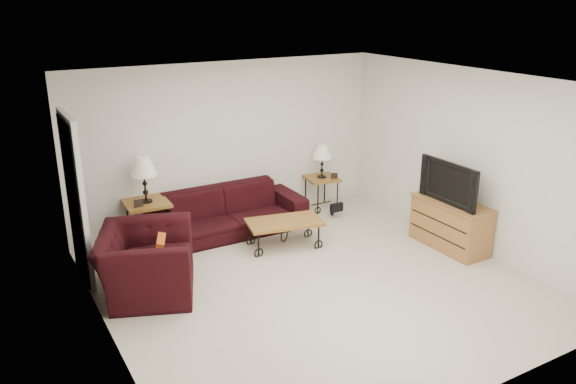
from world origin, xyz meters
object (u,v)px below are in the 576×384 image
object	(u,v)px
side_table_left	(148,223)
side_table_right	(321,193)
coffee_table	(284,234)
tv_stand	(450,225)
armchair	(146,263)
backpack	(332,203)
lamp_right	(322,161)
television	(453,182)
sofa	(228,212)
lamp_left	(144,180)

from	to	relation	value
side_table_left	side_table_right	world-z (taller)	side_table_left
coffee_table	tv_stand	world-z (taller)	tv_stand
armchair	backpack	size ratio (longest dim) A/B	2.76
lamp_right	side_table_left	bearing A→B (deg)	180.00
television	backpack	bearing A→B (deg)	-158.38
sofa	armchair	size ratio (longest dim) A/B	1.91
lamp_left	lamp_right	distance (m)	2.96
lamp_left	armchair	size ratio (longest dim) A/B	0.54
armchair	television	xyz separation A→B (m)	(4.08, -0.85, 0.59)
side_table_left	side_table_right	xyz separation A→B (m)	(2.95, 0.00, -0.05)
tv_stand	backpack	size ratio (longest dim) A/B	2.60
backpack	coffee_table	bearing A→B (deg)	-144.03
sofa	side_table_left	size ratio (longest dim) A/B	3.55
backpack	lamp_right	bearing A→B (deg)	93.99
lamp_right	armchair	size ratio (longest dim) A/B	0.45
sofa	side_table_left	bearing A→B (deg)	171.22
side_table_right	television	world-z (taller)	television
lamp_right	backpack	distance (m)	0.71
side_table_right	coffee_table	xyz separation A→B (m)	(-1.30, -1.03, -0.08)
armchair	tv_stand	xyz separation A→B (m)	(4.11, -0.85, -0.05)
lamp_right	television	world-z (taller)	television
lamp_right	coffee_table	bearing A→B (deg)	-141.62
lamp_right	coffee_table	world-z (taller)	lamp_right
lamp_left	sofa	bearing A→B (deg)	-8.78
lamp_right	coffee_table	size ratio (longest dim) A/B	0.53
side_table_left	coffee_table	bearing A→B (deg)	-31.92
lamp_left	lamp_right	size ratio (longest dim) A/B	1.19
tv_stand	television	world-z (taller)	television
lamp_left	side_table_right	bearing A→B (deg)	0.00
side_table_right	lamp_left	world-z (taller)	lamp_left
side_table_left	lamp_right	size ratio (longest dim) A/B	1.19
lamp_right	backpack	bearing A→B (deg)	-94.74
sofa	armchair	distance (m)	1.99
sofa	armchair	xyz separation A→B (m)	(-1.60, -1.19, 0.06)
side_table_right	lamp_right	bearing A→B (deg)	0.00
side_table_right	backpack	xyz separation A→B (m)	(-0.03, -0.38, -0.06)
side_table_left	lamp_left	size ratio (longest dim) A/B	1.00
armchair	backpack	xyz separation A→B (m)	(3.35, 1.00, -0.17)
sofa	coffee_table	size ratio (longest dim) A/B	2.21
side_table_left	lamp_right	bearing A→B (deg)	0.00
lamp_right	backpack	world-z (taller)	lamp_right
lamp_left	tv_stand	world-z (taller)	lamp_left
sofa	television	size ratio (longest dim) A/B	2.26
lamp_left	backpack	bearing A→B (deg)	-7.34
side_table_left	coffee_table	size ratio (longest dim) A/B	0.62
tv_stand	side_table_left	bearing A→B (deg)	148.83
sofa	side_table_right	distance (m)	1.80
lamp_right	television	xyz separation A→B (m)	(0.70, -2.22, 0.16)
armchair	lamp_right	bearing A→B (deg)	-46.31
coffee_table	television	xyz separation A→B (m)	(2.00, -1.19, 0.79)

